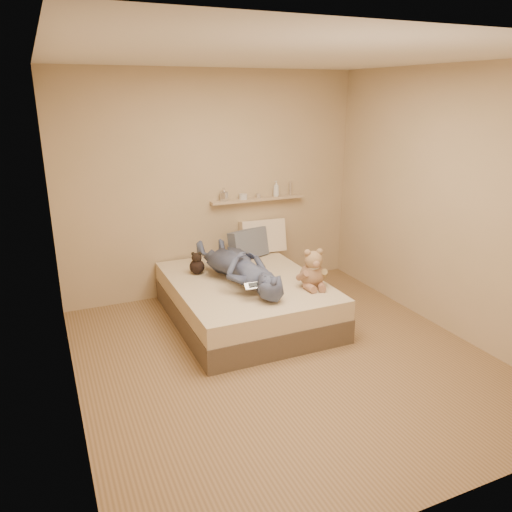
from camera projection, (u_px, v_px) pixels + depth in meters
name	position (u px, v px, depth m)	size (l,w,h in m)	color
room	(287.00, 222.00, 4.20)	(3.80, 3.80, 3.80)	#8F6F4A
bed	(245.00, 300.00, 5.34)	(1.50, 1.90, 0.45)	brown
game_console	(253.00, 286.00, 4.71)	(0.17, 0.08, 0.06)	#AFB1B6
teddy_bear	(313.00, 272.00, 5.02)	(0.34, 0.33, 0.41)	#9A7154
dark_plush	(197.00, 264.00, 5.42)	(0.16, 0.16, 0.25)	black
pillow_cream	(263.00, 236.00, 6.15)	(0.55, 0.16, 0.40)	beige
pillow_grey	(248.00, 244.00, 5.94)	(0.50, 0.14, 0.34)	slate
person	(239.00, 266.00, 5.17)	(0.54, 1.47, 0.35)	#485371
wall_shelf	(258.00, 199.00, 6.07)	(1.20, 0.12, 0.03)	tan
shelf_bottles	(255.00, 192.00, 6.03)	(0.95, 0.10, 0.19)	silver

